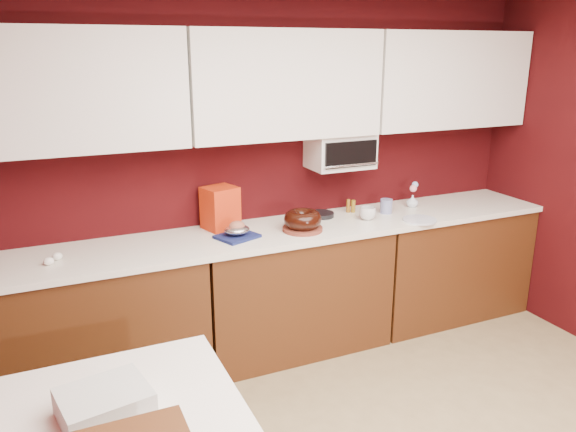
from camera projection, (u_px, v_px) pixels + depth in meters
The scene contains 29 objects.
wall_back at pixel (275, 169), 4.01m from camera, with size 4.00×0.02×2.50m, color #370709.
base_cabinet_left at pixel (96, 327), 3.46m from camera, with size 1.31×0.58×0.86m, color #4A250E.
base_cabinet_center at pixel (292, 291), 3.98m from camera, with size 1.31×0.58×0.86m, color #4A250E.
base_cabinet_right at pixel (443, 263), 4.50m from camera, with size 1.31×0.58×0.86m, color #4A250E.
countertop at pixel (292, 230), 3.85m from camera, with size 4.00×0.62×0.04m, color white.
upper_cabinet_left at pixel (68, 90), 3.17m from camera, with size 1.31×0.33×0.70m, color white.
upper_cabinet_center at pixel (284, 84), 3.70m from camera, with size 1.31×0.33×0.70m, color white.
upper_cabinet_right at pixel (446, 80), 4.22m from camera, with size 1.31×0.33×0.70m, color white.
toaster_oven at pixel (340, 150), 4.03m from camera, with size 0.45×0.30×0.25m, color white.
toaster_oven_door at pixel (351, 154), 3.89m from camera, with size 0.40×0.02×0.18m, color black.
toaster_oven_handle at pixel (352, 165), 3.89m from camera, with size 0.02×0.02×0.42m, color silver.
cake_base at pixel (303, 229), 3.77m from camera, with size 0.27×0.27×0.02m, color brown.
bundt_cake at pixel (303, 219), 3.75m from camera, with size 0.25×0.25×0.10m, color black.
navy_towel at pixel (237, 236), 3.63m from camera, with size 0.25×0.21×0.02m, color navy.
foil_ham_nest at pixel (237, 230), 3.62m from camera, with size 0.17×0.14×0.06m, color silver.
roasted_ham at pixel (237, 226), 3.61m from camera, with size 0.11×0.09×0.07m, color #A9644D.
pandoro_box at pixel (220, 208), 3.79m from camera, with size 0.21×0.19×0.29m, color #AE100B.
dark_pan at pixel (321, 215), 4.09m from camera, with size 0.18×0.18×0.03m, color black.
coffee_mug at pixel (368, 212), 4.01m from camera, with size 0.10×0.10×0.11m, color silver.
blue_jar at pixel (386, 206), 4.17m from camera, with size 0.09×0.09×0.11m, color navy.
flower_vase at pixel (412, 200), 4.33m from camera, with size 0.07×0.07×0.11m, color silver.
flower_pink at pixel (413, 188), 4.30m from camera, with size 0.05×0.05×0.05m, color pink.
flower_blue at pixel (415, 185), 4.32m from camera, with size 0.05×0.05×0.05m, color #8DAFE2.
china_plate at pixel (420, 220), 4.00m from camera, with size 0.24×0.24×0.01m, color silver.
amber_bottle at pixel (353, 206), 4.19m from camera, with size 0.03×0.03×0.09m, color olive.
egg_left at pixel (57, 256), 3.25m from camera, with size 0.06×0.05×0.05m, color white.
egg_right at pixel (49, 261), 3.17m from camera, with size 0.06×0.05×0.05m, color white.
newspaper_stack at pixel (105, 404), 2.09m from camera, with size 0.32×0.26×0.11m, color beige.
amber_bottle_tall at pixel (348, 206), 4.19m from camera, with size 0.03×0.03×0.10m, color brown.
Camera 1 is at (-1.52, -1.39, 2.08)m, focal length 35.00 mm.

